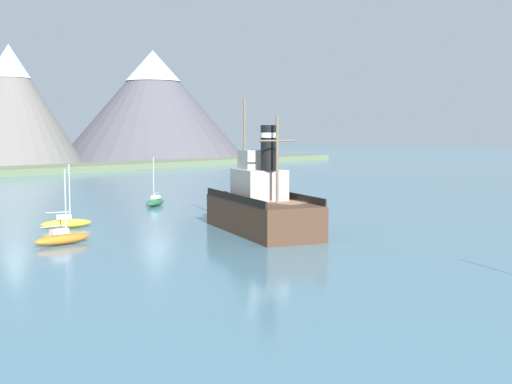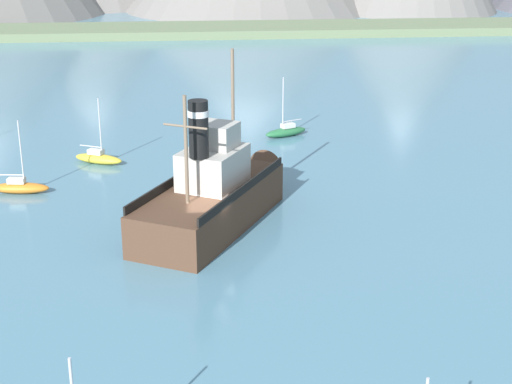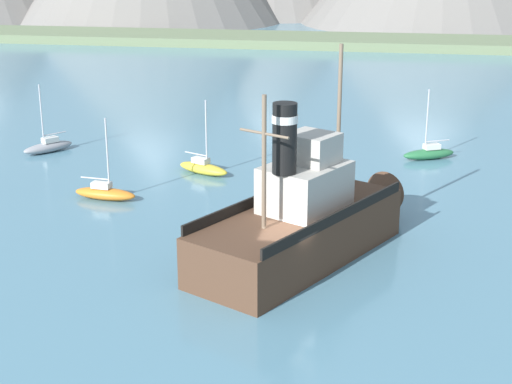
# 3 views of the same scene
# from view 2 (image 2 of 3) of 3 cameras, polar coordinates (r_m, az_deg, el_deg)

# --- Properties ---
(ground_plane) EXTENTS (600.00, 600.00, 0.00)m
(ground_plane) POSITION_cam_2_polar(r_m,az_deg,el_deg) (43.62, -3.30, -3.81)
(ground_plane) COLOR teal
(shoreline_strip) EXTENTS (240.00, 12.00, 1.20)m
(shoreline_strip) POSITION_cam_2_polar(r_m,az_deg,el_deg) (120.19, -4.66, 11.65)
(shoreline_strip) COLOR #6B7A56
(shoreline_strip) RESTS_ON ground
(old_tugboat) EXTENTS (9.78, 14.29, 9.90)m
(old_tugboat) POSITION_cam_2_polar(r_m,az_deg,el_deg) (45.86, -3.04, -0.14)
(old_tugboat) COLOR #4C3323
(old_tugboat) RESTS_ON ground
(sailboat_yellow) EXTENTS (3.90, 2.62, 4.90)m
(sailboat_yellow) POSITION_cam_2_polar(r_m,az_deg,el_deg) (58.43, -11.39, 2.45)
(sailboat_yellow) COLOR gold
(sailboat_yellow) RESTS_ON ground
(sailboat_orange) EXTENTS (3.90, 1.51, 4.90)m
(sailboat_orange) POSITION_cam_2_polar(r_m,az_deg,el_deg) (53.48, -16.79, 0.36)
(sailboat_orange) COLOR orange
(sailboat_orange) RESTS_ON ground
(sailboat_green) EXTENTS (3.90, 2.65, 4.90)m
(sailboat_green) POSITION_cam_2_polar(r_m,az_deg,el_deg) (64.39, 2.19, 4.44)
(sailboat_green) COLOR #286B3D
(sailboat_green) RESTS_ON ground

